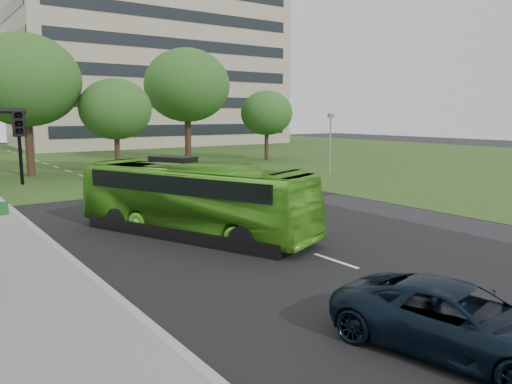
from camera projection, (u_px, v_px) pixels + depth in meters
ground at (296, 248)px, 17.94m from camera, size 160.00×160.00×0.00m
street_surfaces at (90, 180)px, 36.06m from camera, size 120.00×120.00×0.15m
office_building at (152, 65)px, 78.50m from camera, size 40.10×20.10×25.00m
tree_park_b at (25, 80)px, 37.78m from camera, size 8.27×8.27×10.84m
tree_park_c at (116, 109)px, 39.82m from camera, size 5.72×5.72×7.60m
tree_park_d at (187, 85)px, 49.10m from camera, size 8.46×8.46×11.19m
tree_park_e at (267, 113)px, 51.67m from camera, size 5.39×5.39×7.18m
bus at (194, 199)px, 19.67m from camera, size 6.19×10.52×2.89m
sedan at (226, 181)px, 30.70m from camera, size 4.66×3.23×1.46m
suv at (458, 320)px, 9.96m from camera, size 3.33×5.37×1.39m
camera_pole at (330, 136)px, 38.75m from camera, size 0.46×0.41×4.84m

